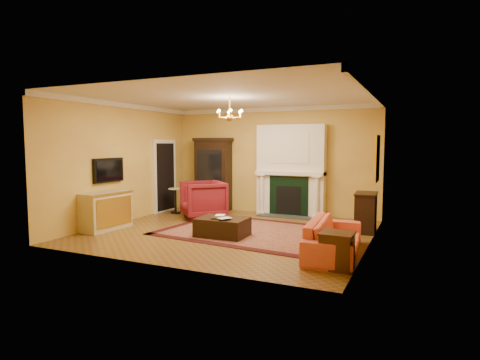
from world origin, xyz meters
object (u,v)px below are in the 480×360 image
Objects in this scene: wingback_armchair at (203,198)px; leather_ottoman at (222,227)px; commode at (105,211)px; china_cabinet at (213,176)px; end_table at (337,251)px; console_table at (366,213)px; coral_sofa at (334,231)px; pedestal_table at (176,199)px.

wingback_armchair is 1.05× the size of leather_ottoman.
commode is at bearing -171.63° from leather_ottoman.
china_cabinet is at bearing 152.45° from wingback_armchair.
end_table is at bearing -25.96° from leather_ottoman.
console_table is (5.51, 2.25, -0.01)m from commode.
china_cabinet is 5.48m from coral_sofa.
leather_ottoman is (1.83, -2.98, -0.82)m from china_cabinet.
commode is at bearing -95.85° from pedestal_table.
pedestal_table is 0.69× the size of leather_ottoman.
coral_sofa is (4.27, -3.37, -0.61)m from china_cabinet.
wingback_armchair reaches higher than console_table.
leather_ottoman is (-2.66, 1.21, -0.07)m from end_table.
wingback_armchair is at bearing -74.26° from china_cabinet.
coral_sofa is at bearing -10.72° from leather_ottoman.
console_table is at bearing 46.71° from wingback_armchair.
end_table is 2.97m from console_table.
china_cabinet is at bearing 78.02° from commode.
console_table is at bearing 25.68° from commode.
wingback_armchair reaches higher than pedestal_table.
china_cabinet reaches higher than commode.
commode is at bearing 85.95° from coral_sofa.
commode is (-0.96, -3.47, -0.59)m from china_cabinet.
console_table is at bearing -15.82° from china_cabinet.
commode reaches higher than leather_ottoman.
china_cabinet reaches higher than pedestal_table.
wingback_armchair reaches higher than coral_sofa.
pedestal_table reaches higher than end_table.
console_table reaches higher than coral_sofa.
pedestal_table is at bearing 87.66° from commode.
console_table is at bearing -12.38° from coral_sofa.
leather_ottoman is at bearing -3.59° from wingback_armchair.
wingback_armchair is 5.04m from end_table.
console_table is at bearing -2.82° from pedestal_table.
pedestal_table is 0.84× the size of console_table.
china_cabinet reaches higher than end_table.
china_cabinet is 1.98× the size of leather_ottoman.
wingback_armchair reaches higher than end_table.
commode is (-1.34, -2.19, -0.11)m from wingback_armchair.
coral_sofa is 2.05× the size of leather_ottoman.
pedestal_table is 0.34× the size of coral_sofa.
console_table is 0.82× the size of leather_ottoman.
coral_sofa reaches higher than pedestal_table.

